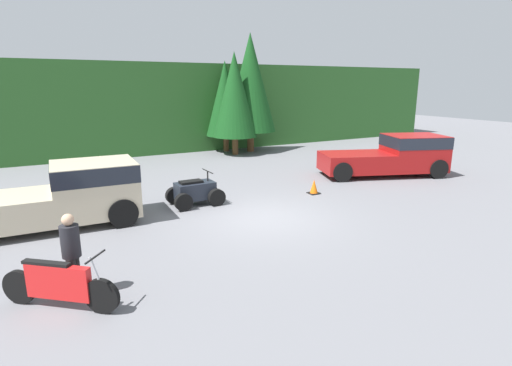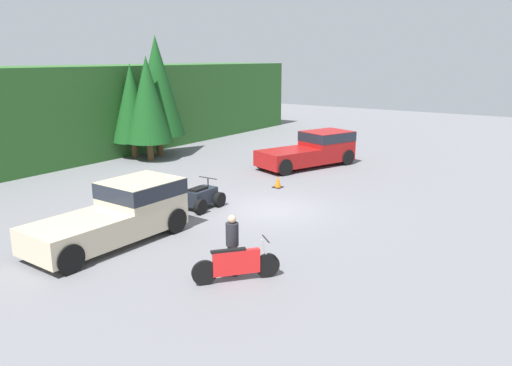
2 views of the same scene
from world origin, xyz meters
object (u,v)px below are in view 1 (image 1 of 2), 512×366
(quad_atv, at_px, (195,192))
(dirt_bike, at_px, (59,285))
(pickup_truck_red, at_px, (395,154))
(rider_person, at_px, (72,252))
(pickup_truck_second, at_px, (64,194))
(traffic_cone, at_px, (314,187))

(quad_atv, bearing_deg, dirt_bike, -133.05)
(pickup_truck_red, bearing_deg, rider_person, -140.62)
(pickup_truck_second, bearing_deg, quad_atv, 3.46)
(pickup_truck_second, bearing_deg, pickup_truck_red, 2.65)
(pickup_truck_red, xyz_separation_m, pickup_truck_second, (-13.84, -0.23, -0.00))
(quad_atv, bearing_deg, pickup_truck_red, -0.90)
(pickup_truck_second, xyz_separation_m, rider_person, (-0.14, -4.64, -0.04))
(pickup_truck_second, relative_size, quad_atv, 2.89)
(pickup_truck_red, distance_m, quad_atv, 9.75)
(quad_atv, xyz_separation_m, rider_person, (-4.24, -4.76, 0.48))
(dirt_bike, distance_m, rider_person, 0.64)
(pickup_truck_red, bearing_deg, dirt_bike, -139.74)
(dirt_bike, relative_size, quad_atv, 1.05)
(pickup_truck_red, relative_size, dirt_bike, 3.09)
(pickup_truck_red, bearing_deg, quad_atv, -159.20)
(quad_atv, distance_m, rider_person, 6.40)
(dirt_bike, relative_size, rider_person, 1.12)
(dirt_bike, xyz_separation_m, traffic_cone, (9.06, 4.33, -0.22))
(dirt_bike, bearing_deg, traffic_cone, 65.19)
(rider_person, bearing_deg, traffic_cone, 47.63)
(pickup_truck_red, height_order, traffic_cone, pickup_truck_red)
(pickup_truck_red, xyz_separation_m, traffic_cone, (-5.21, -0.89, -0.72))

